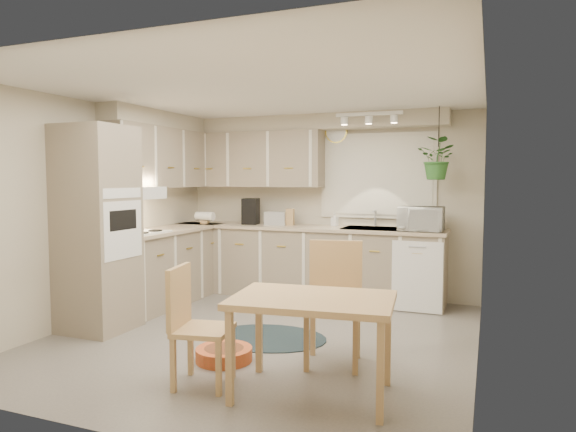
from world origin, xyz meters
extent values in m
plane|color=slate|center=(0.00, 0.00, 0.00)|extent=(4.20, 4.20, 0.00)
plane|color=white|center=(0.00, 0.00, 2.40)|extent=(4.20, 4.20, 0.00)
cube|color=#BAB099|center=(0.00, 2.10, 1.20)|extent=(4.00, 0.04, 2.40)
cube|color=#BAB099|center=(0.00, -2.10, 1.20)|extent=(4.00, 0.04, 2.40)
cube|color=#BAB099|center=(-2.00, 0.00, 1.20)|extent=(0.04, 4.20, 2.40)
cube|color=#BAB099|center=(2.00, 0.00, 1.20)|extent=(0.04, 4.20, 2.40)
cube|color=gray|center=(-1.70, 0.88, 0.45)|extent=(0.60, 1.85, 0.90)
cube|color=gray|center=(-0.20, 1.80, 0.45)|extent=(3.60, 0.60, 0.90)
cube|color=tan|center=(-1.69, 0.88, 0.92)|extent=(0.64, 1.89, 0.04)
cube|color=tan|center=(-0.20, 1.79, 0.92)|extent=(3.64, 0.64, 0.04)
cube|color=gray|center=(-1.68, -0.38, 1.05)|extent=(0.65, 0.65, 2.10)
cube|color=silver|center=(-1.35, -0.38, 1.05)|extent=(0.02, 0.56, 0.58)
cube|color=gray|center=(-1.82, 1.00, 1.83)|extent=(0.35, 2.00, 0.75)
cube|color=gray|center=(-1.00, 1.93, 1.83)|extent=(2.00, 0.35, 0.75)
cube|color=#BAB099|center=(-1.85, 1.00, 2.30)|extent=(0.30, 2.00, 0.20)
cube|color=#BAB099|center=(-0.20, 1.95, 2.30)|extent=(3.60, 0.30, 0.20)
cube|color=silver|center=(-1.68, 0.30, 0.94)|extent=(0.52, 0.58, 0.02)
cube|color=silver|center=(-1.70, 0.30, 1.40)|extent=(0.40, 0.60, 0.14)
cube|color=white|center=(0.70, 2.07, 1.60)|extent=(1.40, 0.02, 1.00)
cube|color=beige|center=(0.70, 2.08, 1.60)|extent=(1.50, 0.02, 1.10)
cube|color=#B2B5BA|center=(0.70, 1.80, 0.90)|extent=(0.70, 0.48, 0.10)
cube|color=silver|center=(1.30, 1.49, 0.42)|extent=(0.58, 0.02, 0.83)
cube|color=silver|center=(0.70, 1.55, 2.33)|extent=(0.80, 0.04, 0.04)
cylinder|color=#E0C44F|center=(0.15, 2.07, 2.18)|extent=(0.30, 0.03, 0.30)
cube|color=tan|center=(0.90, -1.10, 0.36)|extent=(1.22, 0.88, 0.72)
cube|color=tan|center=(0.08, -1.23, 0.45)|extent=(0.50, 0.50, 0.91)
cube|color=tan|center=(0.87, -0.46, 0.51)|extent=(0.57, 0.57, 1.03)
ellipsoid|color=black|center=(0.06, -0.01, 0.01)|extent=(1.29, 1.04, 0.01)
cylinder|color=#C44427|center=(-0.03, -0.72, 0.06)|extent=(0.64, 0.64, 0.11)
imported|color=silver|center=(1.31, 1.70, 1.12)|extent=(0.52, 0.29, 0.35)
imported|color=silver|center=(0.17, 1.95, 0.98)|extent=(0.12, 0.18, 0.08)
imported|color=#2B6127|center=(1.49, 1.70, 1.74)|extent=(0.60, 0.63, 0.38)
cube|color=black|center=(-0.98, 1.80, 1.12)|extent=(0.24, 0.27, 0.35)
cube|color=#B2B5BA|center=(-0.61, 1.82, 1.03)|extent=(0.31, 0.19, 0.18)
cube|color=tan|center=(-0.42, 1.85, 1.05)|extent=(0.11, 0.11, 0.22)
camera|label=1|loc=(2.06, -4.53, 1.57)|focal=32.00mm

